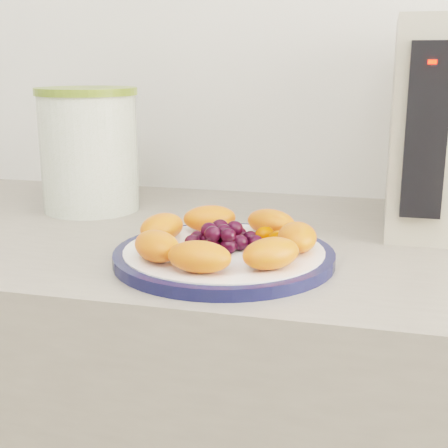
# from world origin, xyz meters

# --- Properties ---
(plate_rim) EXTENTS (0.28, 0.28, 0.01)m
(plate_rim) POSITION_xyz_m (-0.05, 1.06, 0.91)
(plate_rim) COLOR #12163D
(plate_rim) RESTS_ON counter
(plate_face) EXTENTS (0.26, 0.26, 0.02)m
(plate_face) POSITION_xyz_m (-0.05, 1.06, 0.91)
(plate_face) COLOR white
(plate_face) RESTS_ON counter
(canister) EXTENTS (0.18, 0.18, 0.19)m
(canister) POSITION_xyz_m (-0.34, 1.29, 1.00)
(canister) COLOR #41621E
(canister) RESTS_ON counter
(canister_lid) EXTENTS (0.19, 0.19, 0.01)m
(canister_lid) POSITION_xyz_m (-0.34, 1.29, 1.10)
(canister_lid) COLOR olive
(canister_lid) RESTS_ON canister
(appliance_panel) EXTENTS (0.05, 0.02, 0.23)m
(appliance_panel) POSITION_xyz_m (0.19, 1.19, 1.06)
(appliance_panel) COLOR black
(appliance_panel) RESTS_ON appliance_body
(appliance_led) EXTENTS (0.01, 0.01, 0.01)m
(appliance_led) POSITION_xyz_m (0.19, 1.18, 1.15)
(appliance_led) COLOR #FF0C05
(appliance_led) RESTS_ON appliance_panel
(fruit_plate) EXTENTS (0.24, 0.24, 0.04)m
(fruit_plate) POSITION_xyz_m (-0.04, 1.06, 0.93)
(fruit_plate) COLOR #FF501A
(fruit_plate) RESTS_ON plate_face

